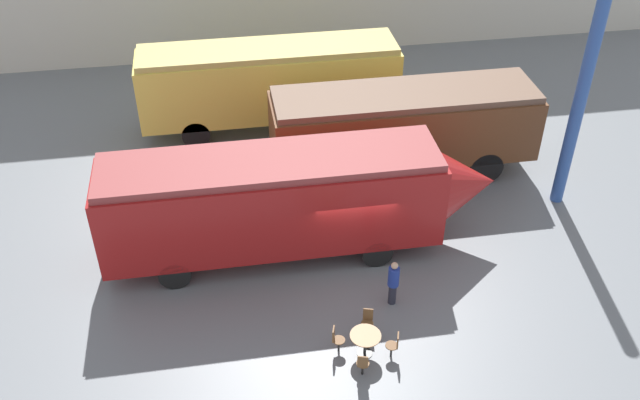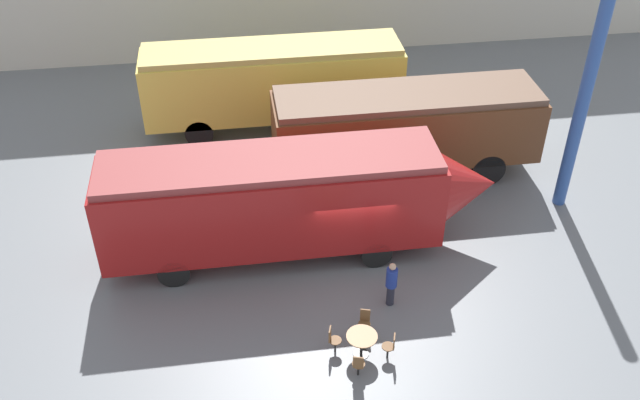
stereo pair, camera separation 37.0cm
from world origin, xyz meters
TOP-DOWN VIEW (x-y plane):
  - ground_plane at (0.00, 0.00)m, footprint 80.00×80.00m
  - passenger_coach_vintage at (-1.67, 8.62)m, footprint 10.42×2.42m
  - passenger_coach_wooden at (2.85, 4.51)m, footprint 9.71×2.72m
  - streamlined_locomotive at (-1.62, 0.56)m, footprint 12.63×2.64m
  - cafe_table_near at (-0.42, -4.23)m, footprint 0.87×0.87m
  - cafe_chair_0 at (-1.19, -4.00)m, footprint 0.39×0.37m
  - cafe_chair_1 at (-0.65, -5.01)m, footprint 0.37×0.39m
  - cafe_chair_2 at (0.36, -4.47)m, footprint 0.39×0.37m
  - cafe_chair_3 at (-0.18, -3.46)m, footprint 0.37×0.39m
  - visitor_person at (0.82, -2.39)m, footprint 0.34×0.34m
  - support_pillar at (8.00, 1.80)m, footprint 0.44×0.44m

SIDE VIEW (x-z plane):
  - ground_plane at x=0.00m, z-range 0.00..0.00m
  - cafe_chair_0 at x=-1.19m, z-range 0.07..0.94m
  - cafe_chair_1 at x=-0.65m, z-range 0.07..0.94m
  - cafe_chair_2 at x=0.36m, z-range 0.07..0.94m
  - cafe_chair_3 at x=-0.18m, z-range 0.07..0.94m
  - cafe_table_near at x=-0.42m, z-range 0.22..0.96m
  - visitor_person at x=0.82m, z-range 0.06..1.66m
  - passenger_coach_wooden at x=2.85m, z-range 0.39..3.79m
  - streamlined_locomotive at x=-1.62m, z-range 0.29..3.93m
  - passenger_coach_vintage at x=-1.67m, z-range 0.35..3.96m
  - support_pillar at x=8.00m, z-range 0.00..8.00m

